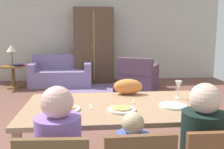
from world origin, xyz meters
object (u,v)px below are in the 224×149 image
(wine_glass, at_px, (178,86))
(handbag, at_px, (120,88))
(armchair, at_px, (138,77))
(side_table, at_px, (13,74))
(cat, at_px, (128,87))
(couch, at_px, (61,74))
(table_lamp, at_px, (12,49))
(book_lower, at_px, (22,65))
(armoire, at_px, (94,46))
(plate_near_woman, at_px, (173,106))
(plate_near_man, at_px, (66,109))
(dining_table, at_px, (119,112))
(plate_near_child, at_px, (122,110))
(book_upper, at_px, (18,64))

(wine_glass, bearing_deg, handbag, 93.26)
(armchair, xyz_separation_m, side_table, (-3.18, 0.45, 0.06))
(cat, height_order, couch, cat)
(table_lamp, bearing_deg, couch, 12.19)
(side_table, relative_size, book_lower, 2.64)
(wine_glass, bearing_deg, armoire, 98.75)
(plate_near_woman, distance_m, armchair, 4.08)
(book_lower, bearing_deg, plate_near_woman, -61.25)
(plate_near_man, relative_size, couch, 0.16)
(armoire, xyz_separation_m, book_lower, (-1.88, -0.60, -0.46))
(dining_table, distance_m, armoire, 5.02)
(plate_near_man, height_order, book_lower, plate_near_man)
(plate_near_child, distance_m, book_lower, 5.00)
(armchair, distance_m, handbag, 0.72)
(book_upper, bearing_deg, armoire, 19.48)
(book_upper, relative_size, handbag, 0.69)
(couch, xyz_separation_m, side_table, (-1.19, -0.26, 0.07))
(dining_table, bearing_deg, handbag, 82.57)
(plate_near_child, bearing_deg, book_lower, 113.39)
(cat, bearing_deg, plate_near_man, -136.45)
(cat, distance_m, armoire, 4.61)
(plate_near_man, bearing_deg, wine_glass, 14.89)
(wine_glass, height_order, book_lower, wine_glass)
(cat, bearing_deg, plate_near_woman, -52.67)
(book_upper, bearing_deg, dining_table, -64.70)
(cat, relative_size, armchair, 0.28)
(wine_glass, bearing_deg, plate_near_woman, -118.34)
(plate_near_child, xyz_separation_m, armchair, (0.98, 4.10, -0.45))
(armchair, height_order, armoire, armoire)
(cat, distance_m, table_lamp, 4.61)
(plate_near_child, distance_m, handbag, 3.73)
(wine_glass, bearing_deg, table_lamp, 124.11)
(side_table, bearing_deg, dining_table, -63.30)
(dining_table, relative_size, armchair, 1.53)
(dining_table, xyz_separation_m, book_upper, (-2.04, 4.32, -0.07))
(armoire, xyz_separation_m, handbag, (0.56, -1.54, -0.92))
(wine_glass, xyz_separation_m, couch, (-1.64, 4.45, -0.59))
(wine_glass, bearing_deg, dining_table, -164.28)
(table_lamp, bearing_deg, side_table, 0.00)
(side_table, height_order, book_upper, book_upper)
(plate_near_woman, relative_size, book_lower, 1.14)
(plate_near_child, bearing_deg, couch, 101.80)
(armoire, bearing_deg, table_lamp, -163.09)
(dining_table, bearing_deg, plate_near_child, -90.00)
(plate_near_man, bearing_deg, plate_near_child, -7.00)
(dining_table, xyz_separation_m, cat, (0.15, 0.41, 0.15))
(plate_near_child, xyz_separation_m, table_lamp, (-2.20, 4.55, 0.24))
(handbag, bearing_deg, plate_near_man, -104.69)
(cat, xyz_separation_m, side_table, (-2.35, 3.96, -0.47))
(plate_near_man, xyz_separation_m, couch, (-0.52, 4.75, -0.46))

